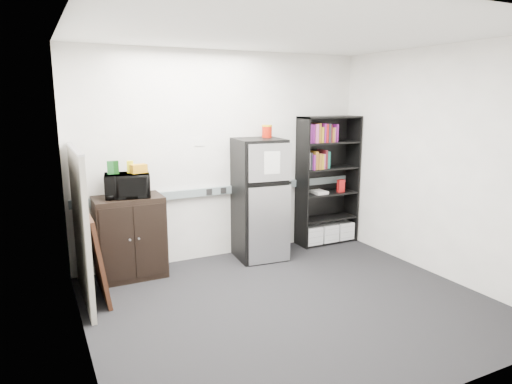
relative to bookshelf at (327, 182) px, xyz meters
The scene contains 18 objects.
floor 2.37m from the bookshelf, 134.33° to the right, with size 4.00×4.00×0.00m, color black.
wall_back 1.60m from the bookshelf, behind, with size 4.00×0.02×2.70m, color silver.
wall_right 1.69m from the bookshelf, 73.25° to the right, with size 0.02×3.50×2.70m, color silver.
wall_left 3.89m from the bookshelf, 156.08° to the right, with size 0.02×3.50×2.70m, color silver.
ceiling 2.83m from the bookshelf, 134.33° to the right, with size 4.00×3.50×0.02m, color white.
electrical_raceway 1.54m from the bookshelf, behind, with size 3.92×0.05×0.10m, color gray.
wall_note 1.99m from the bookshelf, behind, with size 0.14×0.00×0.10m, color white.
bookshelf is the anchor object (origin of this frame).
cubicle_partition 3.46m from the bookshelf, behind, with size 0.06×1.30×1.62m.
cabinet 2.89m from the bookshelf, behind, with size 0.78×0.52×0.98m.
microwave 2.87m from the bookshelf, behind, with size 0.50×0.34×0.28m, color black.
snack_box_a 3.06m from the bookshelf, behind, with size 0.07×0.05×0.15m, color #17521F.
snack_box_b 3.00m from the bookshelf, behind, with size 0.07×0.05×0.15m, color #0C370D.
snack_box_c 2.84m from the bookshelf, behind, with size 0.07×0.05×0.14m, color yellow.
snack_bag 2.75m from the bookshelf, behind, with size 0.18×0.10×0.10m, color #C78313.
refrigerator 1.20m from the bookshelf, behind, with size 0.65×0.68×1.59m.
coffee_can 1.27m from the bookshelf, behind, with size 0.13×0.13×0.18m.
framed_poster 3.37m from the bookshelf, behind, with size 0.16×0.73×0.94m.
Camera 1 is at (-2.30, -3.79, 2.11)m, focal length 32.00 mm.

